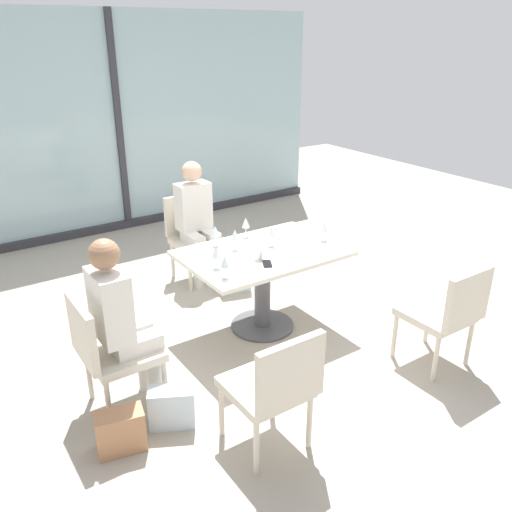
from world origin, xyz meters
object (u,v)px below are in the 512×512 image
object	(u,v)px
chair_front_right	(447,311)
wine_glass_0	(216,253)
wine_glass_1	(324,227)
cell_phone_on_table	(267,264)
dining_table_main	(263,270)
chair_front_left	(275,385)
wine_glass_4	(246,223)
wine_glass_5	(225,262)
wine_glass_6	(235,235)
chair_side_end	(108,348)
handbag_1	(235,278)
wine_glass_3	(215,232)
wine_glass_2	(271,232)
person_side_end	(121,316)
handbag_0	(120,431)
handbag_2	(172,407)
coffee_cup	(258,254)
person_near_window	(197,217)
chair_near_window	(192,233)

from	to	relation	value
chair_front_right	wine_glass_0	bearing A→B (deg)	137.29
wine_glass_1	cell_phone_on_table	distance (m)	0.73
dining_table_main	cell_phone_on_table	xyz separation A→B (m)	(-0.12, -0.24, 0.18)
chair_front_left	wine_glass_1	distance (m)	1.86
wine_glass_4	wine_glass_0	bearing A→B (deg)	-141.70
wine_glass_0	wine_glass_5	distance (m)	0.19
wine_glass_1	wine_glass_6	world-z (taller)	same
chair_side_end	wine_glass_1	xyz separation A→B (m)	(2.07, 0.23, 0.37)
wine_glass_6	handbag_1	world-z (taller)	wine_glass_6
chair_front_right	chair_side_end	bearing A→B (deg)	157.58
chair_side_end	chair_front_left	xyz separation A→B (m)	(0.68, -0.95, 0.00)
wine_glass_3	wine_glass_6	xyz separation A→B (m)	(0.09, -0.17, 0.00)
chair_front_right	wine_glass_2	size ratio (longest dim) A/B	4.70
person_side_end	handbag_0	size ratio (longest dim) A/B	4.20
chair_front_right	person_side_end	bearing A→B (deg)	156.57
wine_glass_0	handbag_2	xyz separation A→B (m)	(-0.73, -0.63, -0.72)
chair_side_end	wine_glass_3	distance (m)	1.43
wine_glass_2	wine_glass_5	size ratio (longest dim) A/B	1.00
wine_glass_0	handbag_1	world-z (taller)	wine_glass_0
person_side_end	cell_phone_on_table	bearing A→B (deg)	4.41
handbag_2	cell_phone_on_table	bearing A→B (deg)	50.87
wine_glass_5	wine_glass_3	bearing A→B (deg)	66.13
wine_glass_4	handbag_2	size ratio (longest dim) A/B	0.62
person_side_end	chair_front_left	bearing A→B (deg)	-58.72
wine_glass_4	coffee_cup	xyz separation A→B (m)	(-0.20, -0.49, -0.09)
person_side_end	person_near_window	size ratio (longest dim) A/B	1.00
wine_glass_6	coffee_cup	xyz separation A→B (m)	(0.05, -0.28, -0.09)
wine_glass_3	wine_glass_6	bearing A→B (deg)	-60.43
chair_front_right	wine_glass_6	distance (m)	1.78
wine_glass_3	wine_glass_4	xyz separation A→B (m)	(0.34, 0.04, 0.00)
dining_table_main	wine_glass_5	world-z (taller)	wine_glass_5
wine_glass_0	handbag_0	distance (m)	1.47
handbag_1	dining_table_main	bearing A→B (deg)	-88.25
wine_glass_5	handbag_2	size ratio (longest dim) A/B	0.62
cell_phone_on_table	wine_glass_4	bearing A→B (deg)	101.18
person_side_end	wine_glass_6	bearing A→B (deg)	22.34
dining_table_main	wine_glass_6	world-z (taller)	wine_glass_6
cell_phone_on_table	chair_side_end	bearing A→B (deg)	-147.14
chair_front_left	wine_glass_3	distance (m)	1.73
wine_glass_5	wine_glass_6	size ratio (longest dim) A/B	1.00
chair_front_left	handbag_2	xyz separation A→B (m)	(-0.42, 0.57, -0.36)
dining_table_main	handbag_0	xyz separation A→B (m)	(-1.59, -0.75, -0.41)
chair_side_end	handbag_2	bearing A→B (deg)	-54.83
chair_front_left	cell_phone_on_table	bearing A→B (deg)	56.89
dining_table_main	chair_front_right	world-z (taller)	chair_front_right
chair_near_window	cell_phone_on_table	bearing A→B (deg)	-94.66
dining_table_main	handbag_1	world-z (taller)	dining_table_main
chair_front_left	handbag_1	xyz separation A→B (m)	(0.98, 2.03, -0.36)
coffee_cup	cell_phone_on_table	size ratio (longest dim) A/B	0.62
wine_glass_1	chair_front_right	bearing A→B (deg)	-79.37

